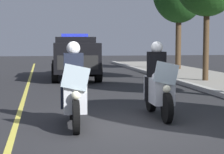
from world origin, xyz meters
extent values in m
plane|color=#28282B|center=(0.00, 0.00, 0.00)|extent=(80.00, 80.00, 0.00)
cube|color=#E0D14C|center=(0.00, -2.14, 0.00)|extent=(48.00, 0.12, 0.01)
cylinder|color=black|center=(0.42, -0.98, 0.32)|extent=(0.64, 0.14, 0.64)
cylinder|color=black|center=(-1.08, -0.93, 0.32)|extent=(0.64, 0.16, 0.64)
cube|color=silver|center=(-0.31, -0.95, 0.62)|extent=(1.21, 0.48, 0.56)
ellipsoid|color=silver|center=(-0.26, -0.96, 0.92)|extent=(0.57, 0.34, 0.24)
cube|color=silver|center=(0.32, -0.98, 1.05)|extent=(0.08, 0.56, 0.53)
sphere|color=#F9F4CC|center=(0.38, -0.98, 0.72)|extent=(0.17, 0.17, 0.17)
sphere|color=red|center=(0.18, -1.13, 0.98)|extent=(0.09, 0.09, 0.09)
sphere|color=#1933F2|center=(0.19, -0.81, 0.98)|extent=(0.09, 0.09, 0.09)
cube|color=black|center=(-0.54, -0.95, 1.18)|extent=(0.29, 0.41, 0.60)
cube|color=black|center=(-0.48, -0.75, 0.62)|extent=(0.18, 0.15, 0.56)
cube|color=black|center=(-0.49, -1.15, 0.62)|extent=(0.18, 0.15, 0.56)
sphere|color=white|center=(-0.52, -0.95, 1.58)|extent=(0.28, 0.28, 0.28)
cylinder|color=black|center=(-0.29, 0.99, 0.32)|extent=(0.64, 0.14, 0.64)
cylinder|color=black|center=(-1.79, 1.04, 0.32)|extent=(0.64, 0.16, 0.64)
cube|color=silver|center=(-1.02, 1.01, 0.62)|extent=(1.21, 0.48, 0.56)
ellipsoid|color=silver|center=(-0.97, 1.01, 0.92)|extent=(0.57, 0.34, 0.24)
cube|color=silver|center=(-0.39, 0.99, 1.05)|extent=(0.08, 0.56, 0.53)
sphere|color=#F9F4CC|center=(-0.33, 0.99, 0.72)|extent=(0.17, 0.17, 0.17)
sphere|color=red|center=(-0.53, 0.84, 0.98)|extent=(0.09, 0.09, 0.09)
sphere|color=#1933F2|center=(-0.52, 1.16, 0.98)|extent=(0.09, 0.09, 0.09)
cube|color=black|center=(-1.25, 1.02, 1.18)|extent=(0.29, 0.41, 0.60)
cube|color=black|center=(-1.18, 1.22, 0.62)|extent=(0.18, 0.15, 0.56)
cube|color=black|center=(-1.20, 0.82, 0.62)|extent=(0.18, 0.15, 0.56)
sphere|color=white|center=(-1.23, 1.02, 1.58)|extent=(0.28, 0.28, 0.28)
cube|color=black|center=(-10.73, -0.11, 1.02)|extent=(4.96, 2.07, 1.24)
cube|color=black|center=(-11.03, -0.10, 1.72)|extent=(2.46, 1.83, 0.36)
cube|color=#2633D8|center=(-10.83, -0.10, 1.98)|extent=(0.32, 1.21, 0.14)
cube|color=black|center=(-8.33, -0.19, 0.88)|extent=(0.17, 1.62, 0.56)
cylinder|color=black|center=(-9.15, 0.74, 0.40)|extent=(0.81, 0.31, 0.80)
cylinder|color=black|center=(-9.21, -1.06, 0.40)|extent=(0.81, 0.31, 0.80)
cylinder|color=black|center=(-12.25, 0.85, 0.40)|extent=(0.81, 0.31, 0.80)
cylinder|color=black|center=(-12.31, -0.95, 0.40)|extent=(0.81, 0.31, 0.80)
cylinder|color=#42301E|center=(-8.21, 5.09, 1.68)|extent=(0.24, 0.24, 3.16)
cylinder|color=#42301E|center=(-15.22, 6.27, 1.76)|extent=(0.33, 0.33, 3.33)
camera|label=1|loc=(8.00, -1.59, 1.73)|focal=66.55mm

